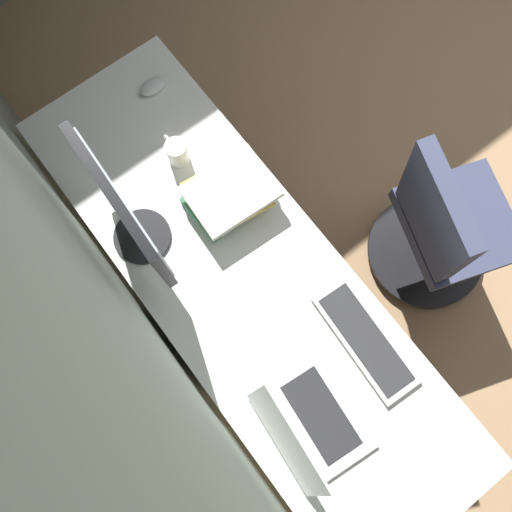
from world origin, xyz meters
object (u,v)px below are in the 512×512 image
at_px(laptop_leftmost, 308,425).
at_px(book_stack_near, 229,194).
at_px(keyboard_main, 365,339).
at_px(office_chair, 442,230).
at_px(coffee_mug, 177,152).
at_px(monitor_primary, 125,212).
at_px(mouse_main, 153,86).
at_px(drawer_pedestal, 242,304).

relative_size(laptop_leftmost, book_stack_near, 1.24).
relative_size(laptop_leftmost, keyboard_main, 0.87).
distance_m(laptop_leftmost, office_chair, 1.00).
height_order(coffee_mug, office_chair, office_chair).
height_order(monitor_primary, coffee_mug, monitor_primary).
bearing_deg(book_stack_near, monitor_primary, 77.35).
distance_m(keyboard_main, office_chair, 0.67).
xyz_separation_m(monitor_primary, keyboard_main, (-0.74, -0.38, -0.24)).
bearing_deg(book_stack_near, mouse_main, -4.03).
distance_m(laptop_leftmost, coffee_mug, 1.02).
xyz_separation_m(book_stack_near, coffee_mug, (0.24, 0.05, 0.00)).
bearing_deg(laptop_leftmost, coffee_mug, -11.93).
height_order(drawer_pedestal, office_chair, office_chair).
bearing_deg(coffee_mug, monitor_primary, 121.70).
distance_m(keyboard_main, mouse_main, 1.20).
height_order(book_stack_near, coffee_mug, coffee_mug).
bearing_deg(monitor_primary, drawer_pedestal, -155.36).
bearing_deg(laptop_leftmost, drawer_pedestal, -11.35).
bearing_deg(mouse_main, drawer_pedestal, 165.78).
bearing_deg(office_chair, laptop_leftmost, 103.59).
xyz_separation_m(mouse_main, office_chair, (-1.07, -0.62, -0.29)).
bearing_deg(office_chair, coffee_mug, 42.29).
bearing_deg(laptop_leftmost, book_stack_near, -19.15).
xyz_separation_m(drawer_pedestal, laptop_leftmost, (-0.49, 0.10, 0.43)).
distance_m(laptop_leftmost, mouse_main, 1.32).
relative_size(book_stack_near, coffee_mug, 2.57).
height_order(drawer_pedestal, monitor_primary, monitor_primary).
bearing_deg(office_chair, mouse_main, 30.03).
distance_m(mouse_main, coffee_mug, 0.31).
distance_m(laptop_leftmost, book_stack_near, 0.80).
bearing_deg(monitor_primary, mouse_main, -38.27).
relative_size(keyboard_main, office_chair, 0.44).
height_order(monitor_primary, keyboard_main, monitor_primary).
distance_m(drawer_pedestal, monitor_primary, 0.74).
relative_size(drawer_pedestal, office_chair, 0.72).
relative_size(monitor_primary, mouse_main, 4.59).
distance_m(keyboard_main, book_stack_near, 0.67).
bearing_deg(keyboard_main, drawer_pedestal, 29.34).
bearing_deg(mouse_main, coffee_mug, 162.79).
height_order(book_stack_near, office_chair, office_chair).
bearing_deg(drawer_pedestal, coffee_mug, -12.48).
bearing_deg(office_chair, monitor_primary, 58.05).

